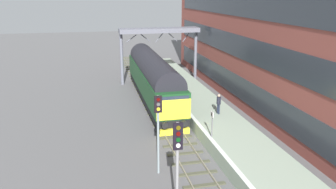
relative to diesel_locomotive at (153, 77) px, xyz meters
The scene contains 10 objects.
ground_plane 5.77m from the diesel_locomotive, 90.01° to the right, with size 140.00×140.00×0.00m, color #585859.
track_main 5.75m from the diesel_locomotive, 90.01° to the right, with size 2.50×60.00×0.15m.
station_platform 6.64m from the diesel_locomotive, 55.41° to the right, with size 4.00×44.00×1.01m.
station_building 13.18m from the diesel_locomotive, 24.53° to the right, with size 5.87×43.83×18.38m.
diesel_locomotive is the anchor object (origin of this frame).
signal_post_near 18.57m from the diesel_locomotive, 96.89° to the right, with size 0.44×0.22×5.00m.
signal_post_mid 14.10m from the diesel_locomotive, 99.09° to the right, with size 0.44×0.22×4.87m.
platform_number_sign 11.91m from the diesel_locomotive, 81.00° to the right, with size 0.10×0.44×1.83m.
waiting_passenger 8.49m from the diesel_locomotive, 62.04° to the right, with size 0.41×0.50×1.64m.
overhead_footbridge 8.03m from the diesel_locomotive, 73.76° to the left, with size 9.30×2.00×6.49m.
Camera 1 is at (-5.65, -26.43, 10.43)m, focal length 36.06 mm.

